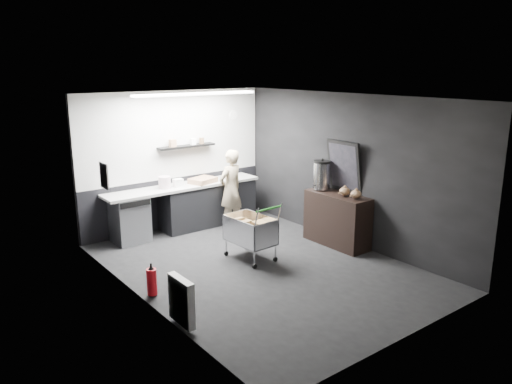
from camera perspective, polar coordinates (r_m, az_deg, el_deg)
floor at (r=8.15m, az=0.50°, el=-8.56°), size 5.50×5.50×0.00m
ceiling at (r=7.52m, az=0.55°, el=10.76°), size 5.50×5.50×0.00m
wall_back at (r=9.99m, az=-9.27°, el=3.64°), size 5.50×0.00×5.50m
wall_front at (r=5.89m, az=17.29°, el=-4.31°), size 5.50×0.00×5.50m
wall_left at (r=6.72m, az=-13.04°, el=-1.75°), size 0.00×5.50×5.50m
wall_right at (r=9.06m, az=10.54°, el=2.51°), size 0.00×5.50×5.50m
kitchen_wall_panel at (r=9.89m, az=-9.33°, el=6.47°), size 3.95×0.02×1.70m
dado_panel at (r=10.16m, az=-9.02°, el=-1.09°), size 3.95×0.02×1.00m
floating_shelf at (r=9.92m, az=-7.95°, el=5.20°), size 1.20×0.22×0.04m
wall_clock at (r=10.58m, az=-2.61°, el=8.78°), size 0.20×0.03×0.20m
poster at (r=7.85m, az=-16.98°, el=1.80°), size 0.02×0.30×0.40m
poster_red_band at (r=7.84m, az=-16.99°, el=2.30°), size 0.02×0.22×0.10m
radiator at (r=6.34m, az=-8.53°, el=-12.20°), size 0.10×0.50×0.60m
ceiling_strip at (r=9.05m, az=-6.83°, el=11.06°), size 2.40×0.20×0.04m
prep_counter at (r=9.97m, az=-7.47°, el=-1.58°), size 3.20×0.61×0.90m
person at (r=9.86m, az=-2.90°, el=0.33°), size 0.64×0.49×1.58m
shopping_cart at (r=8.32m, az=-0.67°, el=-4.59°), size 0.58×0.92×0.99m
sideboard at (r=9.09m, az=9.17°, el=-2.31°), size 0.54×1.25×1.88m
fire_extinguisher at (r=7.25m, az=-11.83°, el=-9.90°), size 0.14×0.14×0.47m
cardboard_box at (r=9.94m, az=-6.10°, el=1.34°), size 0.59×0.51×0.10m
pink_tub at (r=9.58m, az=-10.40°, el=1.09°), size 0.23×0.23×0.23m
white_container at (r=9.66m, az=-8.89°, el=1.04°), size 0.18×0.14×0.15m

